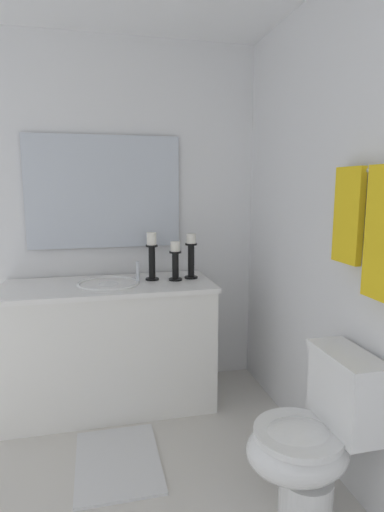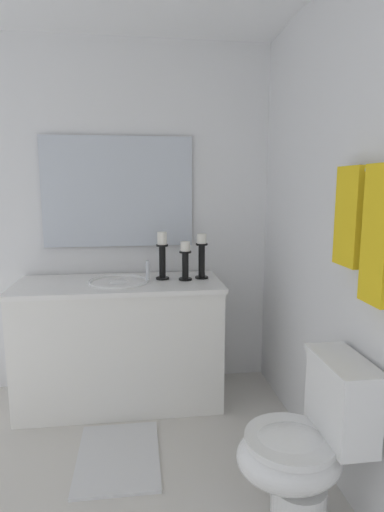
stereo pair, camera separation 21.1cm
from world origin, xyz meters
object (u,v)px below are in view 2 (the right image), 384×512
(towel_near_vanity, at_px, (348,217))
(towel_center, at_px, (377,235))
(bath_mat, at_px, (118,456))
(candle_holder_short, at_px, (185,260))
(sink_basin, at_px, (119,288))
(candle_holder_mid, at_px, (162,254))
(mirror, at_px, (118,192))
(toilet, at_px, (305,446))
(candle_holder_tall, at_px, (202,255))
(vanity_cabinet, at_px, (121,342))

(towel_near_vanity, distance_m, towel_center, 0.23)
(bath_mat, bearing_deg, candle_holder_short, 145.05)
(sink_basin, bearing_deg, bath_mat, -0.09)
(sink_basin, distance_m, towel_near_vanity, 1.55)
(candle_holder_short, bearing_deg, towel_near_vanity, 29.27)
(candle_holder_mid, height_order, towel_center, towel_center)
(candle_holder_mid, relative_size, towel_near_vanity, 0.75)
(mirror, relative_size, toilet, 1.39)
(candle_holder_tall, xyz_separation_m, toilet, (1.22, 0.26, -0.63))
(vanity_cabinet, relative_size, mirror, 1.30)
(sink_basin, xyz_separation_m, towel_near_vanity, (1.03, 1.02, 0.53))
(sink_basin, distance_m, bath_mat, 1.01)
(candle_holder_tall, bearing_deg, candle_holder_short, -72.48)
(vanity_cabinet, bearing_deg, candle_holder_tall, 94.56)
(candle_holder_short, relative_size, towel_near_vanity, 0.61)
(mirror, xyz_separation_m, towel_near_vanity, (1.31, 1.02, -0.09))
(candle_holder_tall, bearing_deg, vanity_cabinet, -85.44)
(vanity_cabinet, relative_size, candle_holder_short, 5.21)
(towel_near_vanity, bearing_deg, candle_holder_tall, -156.58)
(vanity_cabinet, distance_m, sink_basin, 0.38)
(towel_near_vanity, bearing_deg, sink_basin, -135.22)
(sink_basin, distance_m, mirror, 0.68)
(candle_holder_short, distance_m, towel_near_vanity, 1.25)
(sink_basin, distance_m, candle_holder_tall, 0.59)
(candle_holder_mid, bearing_deg, toilet, 23.38)
(candle_holder_mid, bearing_deg, candle_holder_short, 73.04)
(sink_basin, distance_m, candle_holder_mid, 0.36)
(sink_basin, distance_m, towel_center, 1.69)
(towel_center, distance_m, bath_mat, 1.75)
(candle_holder_tall, height_order, bath_mat, candle_holder_tall)
(sink_basin, distance_m, toilet, 1.49)
(toilet, height_order, towel_near_vanity, towel_near_vanity)
(vanity_cabinet, height_order, mirror, mirror)
(candle_holder_tall, relative_size, candle_holder_mid, 0.95)
(vanity_cabinet, relative_size, towel_near_vanity, 3.18)
(sink_basin, bearing_deg, mirror, -179.80)
(candle_holder_short, bearing_deg, toilet, 17.81)
(candle_holder_mid, xyz_separation_m, towel_center, (1.31, 0.73, 0.27))
(mirror, height_order, bath_mat, mirror)
(bath_mat, bearing_deg, vanity_cabinet, -180.00)
(bath_mat, bearing_deg, towel_center, 58.43)
(toilet, relative_size, towel_near_vanity, 1.76)
(mirror, height_order, towel_near_vanity, mirror)
(vanity_cabinet, relative_size, bath_mat, 2.26)
(vanity_cabinet, xyz_separation_m, sink_basin, (-0.00, 0.00, 0.38))
(vanity_cabinet, distance_m, candle_holder_mid, 0.66)
(candle_holder_mid, distance_m, towel_center, 1.52)
(candle_holder_short, bearing_deg, candle_holder_tall, 107.52)
(mirror, distance_m, bath_mat, 1.68)
(mirror, relative_size, candle_holder_tall, 3.41)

